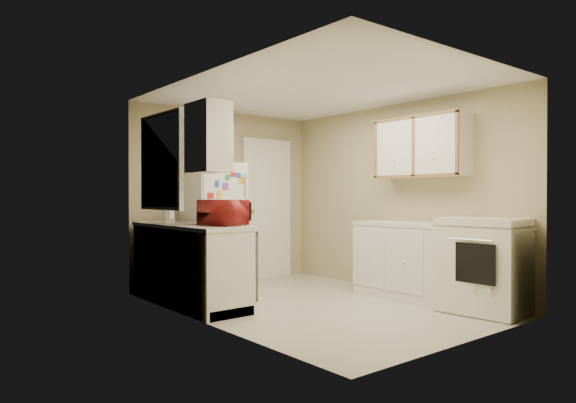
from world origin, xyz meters
TOP-DOWN VIEW (x-y plane):
  - floor at (0.00, 0.00)m, footprint 3.80×3.80m
  - ceiling at (0.00, 0.00)m, footprint 3.80×3.80m
  - wall_left at (-1.40, 0.00)m, footprint 3.80×3.80m
  - wall_right at (1.40, 0.00)m, footprint 3.80×3.80m
  - wall_back at (0.00, 1.90)m, footprint 2.80×2.80m
  - wall_front at (0.00, -1.90)m, footprint 2.80×2.80m
  - left_counter at (-1.10, 0.90)m, footprint 0.60×1.80m
  - dishwasher at (-0.81, 0.30)m, footprint 0.03×0.58m
  - sink at (-1.10, 1.05)m, footprint 0.54×0.74m
  - microwave at (-0.94, 0.44)m, footprint 0.53×0.34m
  - soap_bottle at (-1.15, 1.31)m, footprint 0.11×0.11m
  - window_blinds at (-1.36, 1.05)m, footprint 0.10×0.98m
  - upper_cabinet_left at (-1.25, 0.22)m, footprint 0.30×0.45m
  - refrigerator at (-0.40, 1.59)m, footprint 0.69×0.67m
  - cabinet_over_fridge at (-0.40, 1.75)m, footprint 0.70×0.30m
  - interior_door at (0.70, 1.86)m, footprint 0.86×0.06m
  - right_counter at (1.10, -0.80)m, footprint 0.60×2.00m
  - stove at (1.10, -1.41)m, footprint 0.74×0.88m
  - upper_cabinet_right at (1.25, -0.50)m, footprint 0.30×1.20m

SIDE VIEW (x-z plane):
  - floor at x=0.00m, z-range 0.00..0.00m
  - left_counter at x=-1.10m, z-range 0.00..0.90m
  - right_counter at x=1.10m, z-range 0.00..0.90m
  - dishwasher at x=-0.81m, z-range 0.13..0.85m
  - stove at x=1.10m, z-range 0.00..1.00m
  - refrigerator at x=-0.40m, z-range 0.00..1.65m
  - sink at x=-1.10m, z-range 0.78..0.94m
  - soap_bottle at x=-1.15m, z-range 0.89..1.11m
  - interior_door at x=0.70m, z-range -0.02..2.06m
  - microwave at x=-0.94m, z-range 0.88..1.22m
  - wall_left at x=-1.40m, z-range 1.20..1.20m
  - wall_right at x=1.40m, z-range 1.20..1.20m
  - wall_back at x=0.00m, z-range 1.20..1.20m
  - wall_front at x=0.00m, z-range 1.20..1.20m
  - window_blinds at x=-1.36m, z-range 1.06..2.14m
  - upper_cabinet_left at x=-1.25m, z-range 1.45..2.15m
  - upper_cabinet_right at x=1.25m, z-range 1.45..2.15m
  - cabinet_over_fridge at x=-0.40m, z-range 1.80..2.20m
  - ceiling at x=0.00m, z-range 2.40..2.40m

